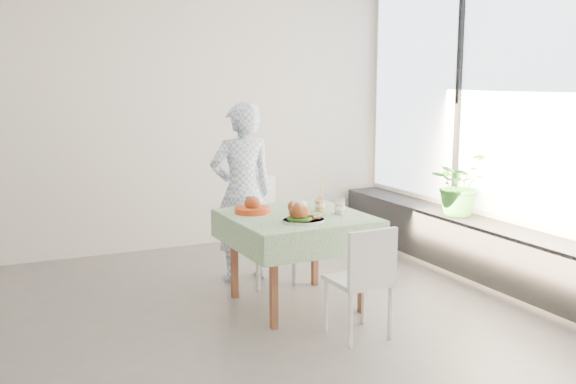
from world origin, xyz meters
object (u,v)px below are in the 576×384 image
diner (242,192)px  chair_near (359,303)px  chair_far (264,250)px  main_dish (301,215)px  juice_cup_orange (319,204)px  potted_plant (459,184)px  cafe_table (296,249)px

diner → chair_near: bearing=101.1°
chair_far → chair_near: chair_far is taller
chair_far → diner: (-0.15, 0.15, 0.52)m
chair_far → main_dish: (-0.09, -0.93, 0.51)m
main_dish → chair_far: bearing=84.5°
chair_far → main_dish: 1.07m
main_dish → juice_cup_orange: size_ratio=1.33×
main_dish → potted_plant: bearing=17.3°
juice_cup_orange → diner: bearing=115.6°
chair_far → chair_near: size_ratio=1.15×
diner → juice_cup_orange: diner is taller
chair_near → juice_cup_orange: (0.11, 0.82, 0.55)m
chair_far → juice_cup_orange: size_ratio=3.66×
diner → main_dish: bearing=95.1°
cafe_table → potted_plant: potted_plant is taller
main_dish → potted_plant: (1.99, 0.62, 0.01)m
chair_far → potted_plant: 2.00m
chair_near → potted_plant: size_ratio=1.32×
main_dish → juice_cup_orange: 0.43m
cafe_table → chair_far: size_ratio=1.15×
main_dish → juice_cup_orange: bearing=44.1°
diner → potted_plant: diner is taller
chair_near → diner: size_ratio=0.50×
chair_near → juice_cup_orange: 0.99m
cafe_table → diner: bearing=99.9°
juice_cup_orange → potted_plant: bearing=10.7°
chair_near → cafe_table: bearing=98.4°
chair_near → potted_plant: bearing=32.3°
chair_far → potted_plant: (1.90, -0.31, 0.52)m
chair_far → potted_plant: potted_plant is taller
chair_far → main_dish: size_ratio=2.74×
chair_near → chair_far: bearing=94.2°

